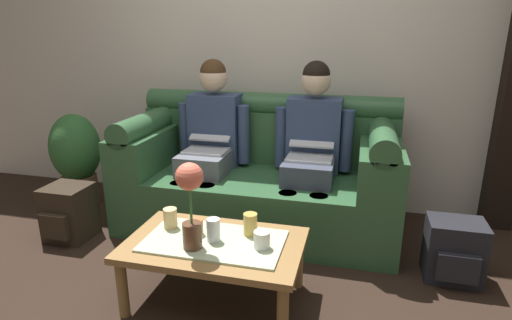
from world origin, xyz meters
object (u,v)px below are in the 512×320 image
coffee_table (214,249)px  backpack_left (69,213)px  cup_far_left (197,227)px  cup_far_center (214,230)px  flower_vase (190,197)px  cup_near_right (262,240)px  cup_far_right (170,218)px  potted_plant (76,156)px  couch (260,176)px  person_left (211,137)px  backpack_right (454,251)px  person_right (312,143)px  cup_near_left (250,224)px

coffee_table → backpack_left: bearing=160.8°
cup_far_left → cup_far_center: bearing=-22.3°
coffee_table → cup_far_left: bearing=159.5°
flower_vase → cup_near_right: bearing=14.1°
cup_far_center → backpack_left: (-1.25, 0.44, -0.24)m
cup_far_right → potted_plant: 1.55m
coffee_table → couch: bearing=90.0°
couch → coffee_table: size_ratio=2.13×
flower_vase → person_left: bearing=105.3°
couch → backpack_right: couch is taller
person_right → backpack_left: (-1.63, -0.57, -0.47)m
potted_plant → person_right: bearing=1.1°
coffee_table → cup_far_left: cup_far_left is taller
person_left → cup_far_left: size_ratio=14.28×
cup_far_right → backpack_right: (1.57, 0.47, -0.24)m
couch → person_right: (0.38, -0.00, 0.28)m
cup_far_right → coffee_table: bearing=-15.5°
flower_vase → cup_far_right: bearing=138.8°
cup_near_right → flower_vase: bearing=-165.9°
coffee_table → backpack_right: bearing=22.9°
cup_far_right → potted_plant: potted_plant is taller
cup_far_left → cup_near_right: bearing=-8.8°
cup_far_right → backpack_right: 1.66m
cup_far_left → backpack_right: cup_far_left is taller
cup_far_center → person_right: bearing=69.6°
person_left → cup_near_right: (0.64, -1.02, -0.25)m
cup_near_left → cup_far_center: bearing=-145.2°
backpack_left → cup_far_left: bearing=-19.0°
flower_vase → backpack_left: size_ratio=1.17×
cup_far_center → backpack_right: bearing=23.2°
flower_vase → coffee_table: bearing=52.7°
cup_near_left → potted_plant: (-1.72, 0.86, 0.01)m
couch → backpack_left: (-1.25, -0.57, -0.19)m
flower_vase → backpack_left: 1.37m
cup_far_right → cup_near_left: bearing=3.7°
couch → potted_plant: (-1.55, -0.04, 0.06)m
cup_near_left → cup_far_right: size_ratio=1.07×
cup_far_center → backpack_left: cup_far_center is taller
cup_far_left → cup_near_left: bearing=13.7°
cup_near_right → backpack_left: (-1.51, 0.45, -0.22)m
person_right → cup_far_center: person_right is taller
person_left → coffee_table: person_left is taller
cup_far_left → potted_plant: size_ratio=0.11×
couch → cup_far_left: (-0.11, -0.97, 0.03)m
cup_far_left → backpack_left: 1.23m
cup_near_right → cup_near_left: bearing=126.7°
flower_vase → potted_plant: bearing=144.0°
cup_far_center → cup_far_left: cup_far_center is taller
backpack_right → person_left: bearing=164.6°
person_left → cup_far_left: person_left is taller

